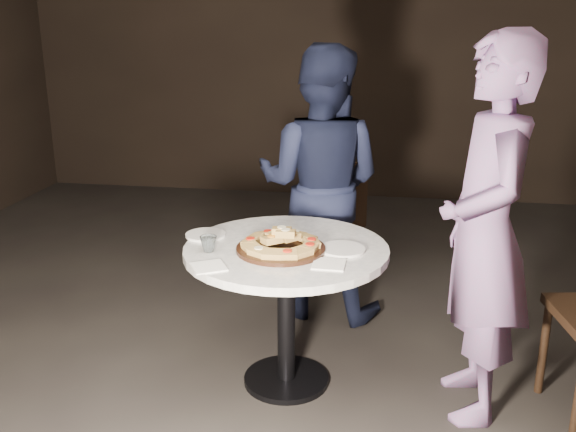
{
  "coord_description": "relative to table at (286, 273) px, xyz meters",
  "views": [
    {
      "loc": [
        0.5,
        -2.65,
        1.71
      ],
      "look_at": [
        0.05,
        0.1,
        0.83
      ],
      "focal_mm": 40.0,
      "sensor_mm": 36.0,
      "label": 1
    }
  ],
  "objects": [
    {
      "name": "floor",
      "position": [
        -0.05,
        -0.05,
        -0.57
      ],
      "size": [
        7.0,
        7.0,
        0.0
      ],
      "primitive_type": "plane",
      "color": "black",
      "rests_on": "ground"
    },
    {
      "name": "table",
      "position": [
        0.0,
        0.0,
        0.0
      ],
      "size": [
        1.22,
        1.22,
        0.7
      ],
      "rotation": [
        0.0,
        0.0,
        0.39
      ],
      "color": "black",
      "rests_on": "ground"
    },
    {
      "name": "serving_board",
      "position": [
        -0.01,
        -0.06,
        0.14
      ],
      "size": [
        0.49,
        0.49,
        0.02
      ],
      "primitive_type": "cylinder",
      "rotation": [
        0.0,
        0.0,
        0.24
      ],
      "color": "black",
      "rests_on": "table"
    },
    {
      "name": "focaccia_pile",
      "position": [
        -0.01,
        -0.06,
        0.18
      ],
      "size": [
        0.36,
        0.35,
        0.1
      ],
      "rotation": [
        0.0,
        0.0,
        0.26
      ],
      "color": "#AB8442",
      "rests_on": "serving_board"
    },
    {
      "name": "plate_left",
      "position": [
        -0.4,
        0.08,
        0.14
      ],
      "size": [
        0.25,
        0.25,
        0.01
      ],
      "primitive_type": "cylinder",
      "rotation": [
        0.0,
        0.0,
        0.4
      ],
      "color": "white",
      "rests_on": "table"
    },
    {
      "name": "plate_right",
      "position": [
        0.26,
        -0.01,
        0.14
      ],
      "size": [
        0.25,
        0.25,
        0.01
      ],
      "primitive_type": "cylinder",
      "rotation": [
        0.0,
        0.0,
        -0.24
      ],
      "color": "white",
      "rests_on": "table"
    },
    {
      "name": "water_glass",
      "position": [
        -0.33,
        -0.12,
        0.17
      ],
      "size": [
        0.09,
        0.09,
        0.07
      ],
      "primitive_type": "imported",
      "rotation": [
        0.0,
        0.0,
        -0.18
      ],
      "color": "silver",
      "rests_on": "table"
    },
    {
      "name": "napkin_near",
      "position": [
        -0.28,
        -0.3,
        0.13
      ],
      "size": [
        0.18,
        0.18,
        0.01
      ],
      "primitive_type": "cube",
      "rotation": [
        0.0,
        0.0,
        0.52
      ],
      "color": "white",
      "rests_on": "table"
    },
    {
      "name": "napkin_far",
      "position": [
        0.21,
        -0.19,
        0.13
      ],
      "size": [
        0.14,
        0.14,
        0.01
      ],
      "primitive_type": "cube",
      "rotation": [
        0.0,
        0.0,
        -0.02
      ],
      "color": "white",
      "rests_on": "table"
    },
    {
      "name": "chair_far",
      "position": [
        0.09,
        1.27,
        -0.09
      ],
      "size": [
        0.51,
        0.52,
        0.83
      ],
      "rotation": [
        0.0,
        0.0,
        3.51
      ],
      "color": "black",
      "rests_on": "ground"
    },
    {
      "name": "diner_navy",
      "position": [
        0.06,
        0.83,
        0.21
      ],
      "size": [
        0.84,
        0.7,
        1.57
      ],
      "primitive_type": "imported",
      "rotation": [
        0.0,
        0.0,
        2.99
      ],
      "color": "#151932",
      "rests_on": "ground"
    },
    {
      "name": "diner_teal",
      "position": [
        0.86,
        -0.05,
        0.26
      ],
      "size": [
        0.47,
        0.65,
        1.67
      ],
      "primitive_type": "imported",
      "rotation": [
        0.0,
        0.0,
        -1.46
      ],
      "color": "slate",
      "rests_on": "ground"
    }
  ]
}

